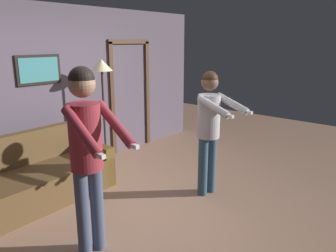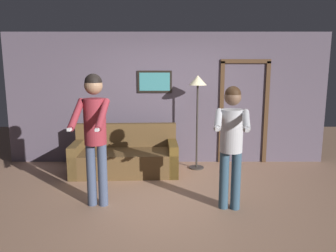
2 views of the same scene
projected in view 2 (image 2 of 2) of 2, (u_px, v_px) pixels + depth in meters
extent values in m
plane|color=#A67C61|center=(166.00, 200.00, 4.82)|extent=(12.00, 12.00, 0.00)
cube|color=#584D5B|center=(167.00, 99.00, 6.56)|extent=(6.40, 0.06, 2.60)
cube|color=black|center=(155.00, 82.00, 6.46)|extent=(0.68, 0.02, 0.43)
cube|color=teal|center=(155.00, 82.00, 6.45)|extent=(0.60, 0.01, 0.35)
cube|color=#4C331E|center=(222.00, 113.00, 6.56)|extent=(0.08, 0.04, 2.04)
cube|color=#4C331E|center=(267.00, 113.00, 6.56)|extent=(0.08, 0.04, 2.04)
cube|color=#4C331E|center=(247.00, 61.00, 6.38)|extent=(0.98, 0.04, 0.08)
cube|color=brown|center=(126.00, 162.00, 6.00)|extent=(1.94, 0.94, 0.42)
cube|color=brown|center=(127.00, 135.00, 6.27)|extent=(1.90, 0.23, 0.45)
cube|color=brown|center=(78.00, 158.00, 5.95)|extent=(0.20, 0.86, 0.58)
cube|color=brown|center=(173.00, 157.00, 6.03)|extent=(0.20, 0.86, 0.58)
cylinder|color=#332D28|center=(197.00, 168.00, 6.33)|extent=(0.28, 0.28, 0.02)
cylinder|color=#332D28|center=(198.00, 127.00, 6.19)|extent=(0.04, 0.04, 1.57)
cone|color=#F9EAB7|center=(198.00, 80.00, 6.03)|extent=(0.34, 0.34, 0.18)
cylinder|color=#404C66|center=(92.00, 175.00, 4.57)|extent=(0.13, 0.13, 0.89)
cylinder|color=#404C66|center=(103.00, 175.00, 4.56)|extent=(0.13, 0.13, 0.89)
cylinder|color=maroon|center=(95.00, 122.00, 4.43)|extent=(0.30, 0.30, 0.63)
sphere|color=#9E7556|center=(94.00, 86.00, 4.35)|extent=(0.24, 0.24, 0.24)
sphere|color=black|center=(94.00, 82.00, 4.34)|extent=(0.23, 0.23, 0.23)
cylinder|color=maroon|center=(77.00, 114.00, 4.19)|extent=(0.12, 0.52, 0.37)
cube|color=white|center=(71.00, 129.00, 3.99)|extent=(0.05, 0.15, 0.04)
cylinder|color=maroon|center=(103.00, 114.00, 4.17)|extent=(0.12, 0.52, 0.37)
cube|color=white|center=(98.00, 129.00, 3.97)|extent=(0.05, 0.15, 0.04)
cylinder|color=#314D62|center=(224.00, 180.00, 4.47)|extent=(0.13, 0.13, 0.81)
cylinder|color=#314D62|center=(236.00, 181.00, 4.44)|extent=(0.13, 0.13, 0.81)
cylinder|color=#B2B2B7|center=(232.00, 131.00, 4.34)|extent=(0.30, 0.30, 0.57)
sphere|color=brown|center=(233.00, 97.00, 4.26)|extent=(0.22, 0.22, 0.22)
sphere|color=#382314|center=(233.00, 94.00, 4.25)|extent=(0.21, 0.21, 0.21)
cylinder|color=#B2B2B7|center=(219.00, 119.00, 4.10)|extent=(0.19, 0.52, 0.23)
cube|color=white|center=(218.00, 128.00, 3.88)|extent=(0.07, 0.15, 0.04)
cylinder|color=#B2B2B7|center=(247.00, 120.00, 4.04)|extent=(0.19, 0.52, 0.23)
cube|color=white|center=(247.00, 129.00, 3.82)|extent=(0.07, 0.15, 0.04)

